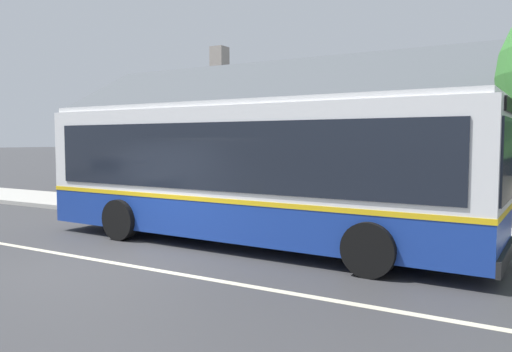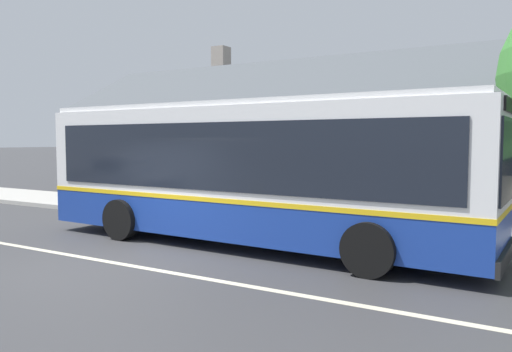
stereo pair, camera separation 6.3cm
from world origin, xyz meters
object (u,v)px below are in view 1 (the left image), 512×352
(bench_by_building, at_px, (165,196))
(bench_down_street, at_px, (282,204))
(bike_rack, at_px, (80,188))
(transit_bus, at_px, (250,169))

(bench_by_building, bearing_deg, bench_down_street, 0.71)
(bench_by_building, xyz_separation_m, bike_rack, (-3.88, -0.27, 0.12))
(bench_down_street, relative_size, bike_rack, 1.30)
(transit_bus, height_order, bench_by_building, transit_bus)
(transit_bus, distance_m, bench_down_street, 3.36)
(bench_by_building, height_order, bike_rack, bench_by_building)
(bench_by_building, relative_size, bike_rack, 1.33)
(transit_bus, relative_size, bench_down_street, 7.24)
(transit_bus, bearing_deg, bench_down_street, 103.58)
(bench_down_street, xyz_separation_m, bike_rack, (-8.27, -0.32, 0.13))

